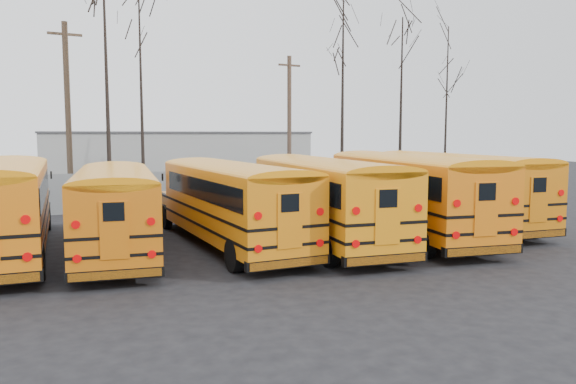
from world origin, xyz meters
name	(u,v)px	position (x,y,z in m)	size (l,w,h in m)	color
ground	(287,251)	(0.00, 0.00, 0.00)	(120.00, 120.00, 0.00)	black
fence	(207,189)	(0.00, 12.00, 1.00)	(40.00, 0.04, 2.00)	gray
distant_building	(177,156)	(2.00, 32.00, 2.00)	(22.00, 8.00, 4.00)	#9E9E9A
bus_a	(1,200)	(-8.80, 2.43, 1.85)	(2.74, 11.36, 3.17)	black
bus_b	(115,202)	(-5.40, 1.68, 1.71)	(3.17, 10.57, 2.92)	black
bus_c	(230,197)	(-1.61, 1.37, 1.77)	(3.29, 10.96, 3.03)	black
bus_d	(322,193)	(1.70, 0.94, 1.83)	(3.17, 11.31, 3.13)	black
bus_e	(406,187)	(5.26, 0.99, 1.89)	(3.83, 11.75, 3.23)	black
bus_f	(451,183)	(8.50, 2.48, 1.85)	(2.94, 11.38, 3.16)	black
utility_pole_left	(68,113)	(-6.76, 15.23, 5.06)	(1.75, 0.38, 9.85)	#4E3C2C
utility_pole_right	(289,123)	(6.82, 17.33, 4.62)	(1.60, 0.38, 8.99)	#4E3A2C
tree_2	(107,86)	(-4.81, 13.69, 6.41)	(0.26, 0.26, 12.82)	black
tree_3	(141,98)	(-2.80, 15.99, 6.00)	(0.26, 0.26, 12.00)	black
tree_4	(343,96)	(10.54, 16.99, 6.47)	(0.26, 0.26, 12.95)	black
tree_5	(401,106)	(14.30, 15.68, 5.84)	(0.26, 0.26, 11.69)	black
tree_6	(446,110)	(16.90, 14.20, 5.50)	(0.26, 0.26, 11.00)	black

